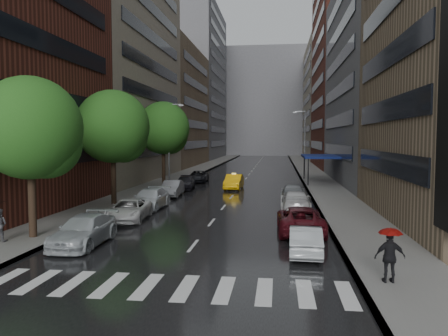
{
  "coord_description": "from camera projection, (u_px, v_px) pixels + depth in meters",
  "views": [
    {
      "loc": [
        4.13,
        -16.87,
        5.34
      ],
      "look_at": [
        0.0,
        16.37,
        3.0
      ],
      "focal_mm": 35.0,
      "sensor_mm": 36.0,
      "label": 1
    }
  ],
  "objects": [
    {
      "name": "ground",
      "position": [
        174.0,
        270.0,
        17.59
      ],
      "size": [
        220.0,
        220.0,
        0.0
      ],
      "primitive_type": "plane",
      "color": "gray",
      "rests_on": "ground"
    },
    {
      "name": "road",
      "position": [
        251.0,
        172.0,
        67.08
      ],
      "size": [
        14.0,
        140.0,
        0.01
      ],
      "primitive_type": "cube",
      "color": "black",
      "rests_on": "ground"
    },
    {
      "name": "sidewalk_left",
      "position": [
        193.0,
        171.0,
        68.19
      ],
      "size": [
        4.0,
        140.0,
        0.15
      ],
      "primitive_type": "cube",
      "color": "gray",
      "rests_on": "ground"
    },
    {
      "name": "sidewalk_right",
      "position": [
        310.0,
        172.0,
        65.97
      ],
      "size": [
        4.0,
        140.0,
        0.15
      ],
      "primitive_type": "cube",
      "color": "gray",
      "rests_on": "ground"
    },
    {
      "name": "crosswalk",
      "position": [
        166.0,
        287.0,
        15.58
      ],
      "size": [
        13.15,
        2.8,
        0.01
      ],
      "color": "silver",
      "rests_on": "ground"
    },
    {
      "name": "buildings_left",
      "position": [
        169.0,
        77.0,
        76.52
      ],
      "size": [
        8.0,
        108.0,
        38.0
      ],
      "color": "maroon",
      "rests_on": "ground"
    },
    {
      "name": "buildings_right",
      "position": [
        346.0,
        78.0,
        70.82
      ],
      "size": [
        8.05,
        109.1,
        36.0
      ],
      "color": "#937A5B",
      "rests_on": "ground"
    },
    {
      "name": "building_far",
      "position": [
        265.0,
        103.0,
        133.28
      ],
      "size": [
        40.0,
        14.0,
        32.0
      ],
      "primitive_type": "cube",
      "color": "slate",
      "rests_on": "ground"
    },
    {
      "name": "tree_near",
      "position": [
        30.0,
        128.0,
        22.49
      ],
      "size": [
        5.34,
        5.34,
        8.51
      ],
      "color": "#382619",
      "rests_on": "ground"
    },
    {
      "name": "tree_mid",
      "position": [
        113.0,
        127.0,
        33.73
      ],
      "size": [
        5.66,
        5.66,
        9.03
      ],
      "color": "#382619",
      "rests_on": "ground"
    },
    {
      "name": "tree_far",
      "position": [
        163.0,
        128.0,
        48.54
      ],
      "size": [
        5.87,
        5.87,
        9.35
      ],
      "color": "#382619",
      "rests_on": "ground"
    },
    {
      "name": "taxi",
      "position": [
        234.0,
        182.0,
        45.1
      ],
      "size": [
        1.76,
        4.69,
        1.53
      ],
      "primitive_type": "imported",
      "rotation": [
        0.0,
        0.0,
        -0.03
      ],
      "color": "#FFB80D",
      "rests_on": "ground"
    },
    {
      "name": "parked_cars_left",
      "position": [
        161.0,
        194.0,
        35.77
      ],
      "size": [
        2.68,
        36.03,
        1.51
      ],
      "color": "#AEB4B8",
      "rests_on": "ground"
    },
    {
      "name": "parked_cars_right",
      "position": [
        297.0,
        207.0,
        28.81
      ],
      "size": [
        2.63,
        21.59,
        1.5
      ],
      "color": "#A2A8AB",
      "rests_on": "ground"
    },
    {
      "name": "ped_red_umbrella",
      "position": [
        390.0,
        250.0,
        15.58
      ],
      "size": [
        1.11,
        0.82,
        2.01
      ],
      "color": "black",
      "rests_on": "sidewalk_right"
    },
    {
      "name": "street_lamp_left",
      "position": [
        170.0,
        142.0,
        47.89
      ],
      "size": [
        1.74,
        0.22,
        9.0
      ],
      "color": "gray",
      "rests_on": "sidewalk_left"
    },
    {
      "name": "street_lamp_right",
      "position": [
        304.0,
        141.0,
        60.84
      ],
      "size": [
        1.74,
        0.22,
        9.0
      ],
      "color": "gray",
      "rests_on": "sidewalk_right"
    },
    {
      "name": "awning",
      "position": [
        320.0,
        156.0,
        50.91
      ],
      "size": [
        4.0,
        8.0,
        3.12
      ],
      "color": "navy",
      "rests_on": "sidewalk_right"
    }
  ]
}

